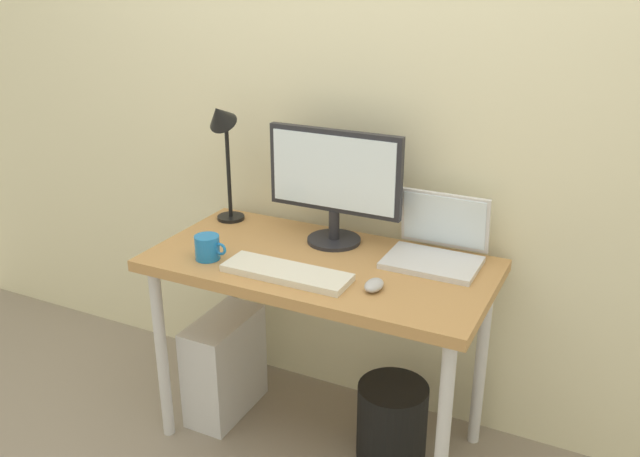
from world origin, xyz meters
TOP-DOWN VIEW (x-y plane):
  - ground_plane at (0.00, 0.00)m, footprint 6.00×6.00m
  - back_wall at (0.00, 0.36)m, footprint 4.40×0.04m
  - desk at (0.00, 0.00)m, footprint 1.21×0.61m
  - monitor at (-0.03, 0.17)m, footprint 0.51×0.20m
  - laptop at (0.36, 0.19)m, footprint 0.32×0.26m
  - desk_lamp at (-0.50, 0.17)m, footprint 0.11×0.16m
  - keyboard at (-0.04, -0.16)m, footprint 0.44×0.14m
  - mouse at (0.26, -0.13)m, footprint 0.06×0.09m
  - coffee_mug at (-0.36, -0.16)m, footprint 0.12×0.09m
  - computer_tower at (-0.42, -0.01)m, footprint 0.18×0.36m
  - wastebasket at (0.28, 0.03)m, footprint 0.26×0.26m

SIDE VIEW (x-z plane):
  - ground_plane at x=0.00m, z-range 0.00..0.00m
  - wastebasket at x=0.28m, z-range 0.00..0.30m
  - computer_tower at x=-0.42m, z-range 0.00..0.42m
  - desk at x=0.00m, z-range 0.30..1.06m
  - keyboard at x=-0.04m, z-range 0.76..0.78m
  - mouse at x=0.26m, z-range 0.76..0.79m
  - coffee_mug at x=-0.36m, z-range 0.76..0.84m
  - laptop at x=0.36m, z-range 0.70..0.93m
  - monitor at x=-0.03m, z-range 0.79..1.21m
  - desk_lamp at x=-0.50m, z-range 0.87..1.36m
  - back_wall at x=0.00m, z-range 0.00..2.60m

